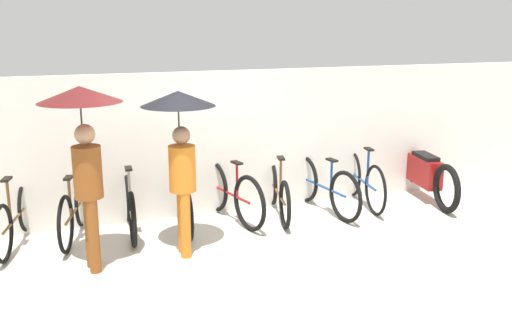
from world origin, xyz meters
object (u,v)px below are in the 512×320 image
Objects in this scene: parked_bicycle_4 at (231,193)px; motorcycle at (424,173)px; parked_bicycle_1 at (74,210)px; parked_bicycle_6 at (323,186)px; parked_bicycle_7 at (363,180)px; parked_bicycle_3 at (183,203)px; pedestrian_leading at (83,131)px; parked_bicycle_5 at (278,192)px; pedestrian_center at (180,132)px; parked_bicycle_2 at (130,206)px; parked_bicycle_0 at (15,217)px.

parked_bicycle_4 is 0.81× the size of motorcycle.
parked_bicycle_4 is (2.14, -0.03, 0.02)m from parked_bicycle_1.
motorcycle is at bearing -104.04° from parked_bicycle_4.
parked_bicycle_7 is (0.72, 0.08, 0.00)m from parked_bicycle_6.
parked_bicycle_3 is at bearing 82.69° from parked_bicycle_4.
pedestrian_leading is 5.46m from motorcycle.
pedestrian_center is at bearing 130.47° from parked_bicycle_5.
parked_bicycle_2 is 0.92× the size of parked_bicycle_6.
parked_bicycle_4 is 0.87× the size of pedestrian_center.
pedestrian_leading reaches higher than parked_bicycle_4.
parked_bicycle_6 is at bearing 100.40° from motorcycle.
parked_bicycle_0 is 0.80× the size of motorcycle.
parked_bicycle_2 is at bearing 81.04° from parked_bicycle_6.
parked_bicycle_1 is at bearing 80.45° from parked_bicycle_6.
parked_bicycle_2 is 0.97× the size of parked_bicycle_4.
parked_bicycle_2 is at bearing 123.10° from pedestrian_center.
parked_bicycle_7 is at bearing -91.71° from parked_bicycle_6.
pedestrian_center reaches higher than parked_bicycle_5.
parked_bicycle_5 is at bearing -83.75° from parked_bicycle_3.
pedestrian_center reaches higher than parked_bicycle_1.
pedestrian_center is (-2.33, -0.83, 1.13)m from parked_bicycle_6.
parked_bicycle_0 reaches higher than parked_bicycle_7.
parked_bicycle_4 is 2.54m from pedestrian_leading.
parked_bicycle_2 is 0.78× the size of motorcycle.
parked_bicycle_7 is 4.43m from pedestrian_leading.
parked_bicycle_5 is (0.72, -0.04, -0.04)m from parked_bicycle_4.
pedestrian_center is at bearing -3.32° from pedestrian_leading.
parked_bicycle_0 is 1.05× the size of parked_bicycle_1.
pedestrian_leading reaches higher than pedestrian_center.
parked_bicycle_5 is 1.00× the size of parked_bicycle_7.
parked_bicycle_4 is at bearing 99.16° from parked_bicycle_5.
parked_bicycle_2 is at bearing -79.85° from parked_bicycle_1.
parked_bicycle_4 is at bearing 78.93° from parked_bicycle_6.
pedestrian_leading is at bearing 109.52° from motorcycle.
parked_bicycle_0 is 6.10m from motorcycle.
parked_bicycle_7 is (4.29, -0.03, 0.01)m from parked_bicycle_1.
pedestrian_leading reaches higher than parked_bicycle_7.
parked_bicycle_3 is 0.72m from parked_bicycle_4.
parked_bicycle_5 is (2.15, -0.01, -0.01)m from parked_bicycle_2.
parked_bicycle_6 reaches higher than parked_bicycle_0.
pedestrian_leading is (-2.00, -0.99, 1.21)m from parked_bicycle_4.
parked_bicycle_1 reaches higher than parked_bicycle_2.
parked_bicycle_5 is at bearing 99.71° from parked_bicycle_7.
parked_bicycle_4 is 0.95× the size of parked_bicycle_6.
pedestrian_center is (-1.62, -0.88, 1.16)m from parked_bicycle_5.
parked_bicycle_6 is at bearing -77.51° from parked_bicycle_1.
parked_bicycle_1 is at bearing 90.67° from pedestrian_leading.
parked_bicycle_0 is 1.00× the size of parked_bicycle_7.
parked_bicycle_1 is 0.72m from parked_bicycle_2.
parked_bicycle_0 is at bearing 98.69° from motorcycle.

